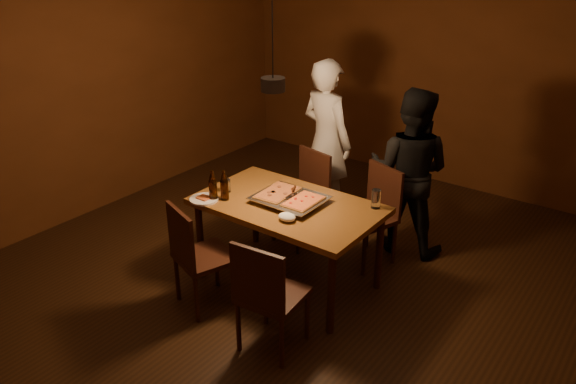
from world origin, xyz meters
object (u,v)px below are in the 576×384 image
Objects in this scene: pendant_lamp at (273,83)px; diner_white at (326,141)px; plate_slice at (204,199)px; beer_bottle_b at (224,185)px; chair_far_right at (375,206)px; chair_near_left at (195,248)px; beer_bottle_a at (213,185)px; chair_near_right at (266,288)px; chair_far_left at (306,188)px; pizza_tray at (290,200)px; diner_dark at (409,172)px; dining_table at (288,211)px.

diner_white is at bearing 106.06° from pendant_lamp.
diner_white is (0.16, 1.61, 0.08)m from plate_slice.
beer_bottle_b is at bearing 40.09° from plate_slice.
chair_near_left is at bearing 82.45° from chair_far_right.
plate_slice is (-0.23, 0.36, 0.22)m from chair_near_left.
chair_near_left is 0.56m from beer_bottle_a.
diner_white is (-0.86, 2.06, 0.30)m from chair_near_right.
beer_bottle_a is (-0.93, -1.10, 0.34)m from chair_far_right.
pizza_tray is at bearing 127.26° from chair_far_left.
beer_bottle_a is at bearing 98.23° from diner_white.
plate_slice is (-0.13, -0.11, -0.12)m from beer_bottle_b.
beer_bottle_b is 0.21m from plate_slice.
beer_bottle_a is 1.80m from diner_dark.
dining_table is 0.65m from beer_bottle_a.
beer_bottle_b is (-0.46, -0.26, 0.20)m from dining_table.
chair_near_right is 1.10m from beer_bottle_b.
diner_dark is (1.13, 1.50, 0.02)m from plate_slice.
beer_bottle_a is at bearing -158.46° from pendant_lamp.
chair_far_right is 2.07× the size of beer_bottle_b.
beer_bottle_a is (-0.53, -0.34, 0.11)m from pizza_tray.
chair_far_left and chair_near_right have the same top height.
chair_far_right is 1.39m from beer_bottle_b.
pizza_tray is 2.13× the size of beer_bottle_b.
chair_far_right is 1.68m from chair_near_left.
pendant_lamp is (-0.04, -0.13, 1.08)m from dining_table.
diner_white is at bearing 86.60° from beer_bottle_a.
pizza_tray is 2.10× the size of beer_bottle_a.
plate_slice is (-0.06, -0.05, -0.12)m from beer_bottle_a.
beer_bottle_b is (-0.88, 0.56, 0.34)m from chair_near_right.
chair_near_right is at bearing -67.20° from pizza_tray.
beer_bottle_b is at bearing 141.46° from chair_near_right.
beer_bottle_b is at bearing 94.59° from chair_far_left.
pendant_lamp is at bearing 23.72° from plate_slice.
diner_white reaches higher than pizza_tray.
pendant_lamp is at bearing 83.26° from chair_far_right.
pizza_tray is 1.24m from diner_dark.
chair_near_left is 2.23× the size of plate_slice.
plate_slice is (-0.59, -0.37, 0.08)m from dining_table.
chair_far_right is at bearing 84.96° from chair_near_right.
chair_near_left is 2.07× the size of beer_bottle_b.
chair_far_right is 0.32× the size of diner_white.
diner_dark is (1.06, 1.45, -0.10)m from beer_bottle_a.
plate_slice is at bearing -139.91° from beer_bottle_b.
chair_near_left is at bearing -67.39° from beer_bottle_a.
beer_bottle_a reaches higher than pizza_tray.
chair_near_left is at bearing 103.87° from diner_white.
chair_far_left is 1.72m from chair_near_right.
chair_far_left is at bearing 81.80° from beer_bottle_b.
chair_far_right and chair_near_right have the same top height.
pendant_lamp reaches higher than pizza_tray.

